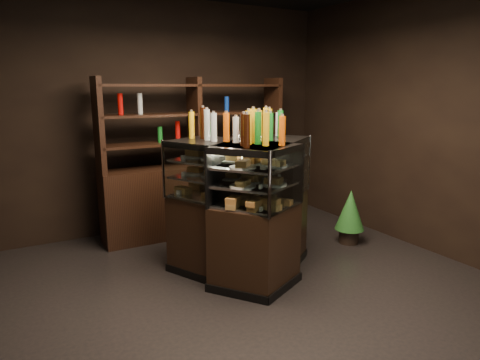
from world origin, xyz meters
name	(u,v)px	position (x,y,z in m)	size (l,w,h in m)	color
ground	(248,304)	(0.00, 0.00, 0.00)	(5.00, 5.00, 0.00)	black
room_shell	(249,79)	(0.00, 0.00, 1.94)	(5.02, 5.02, 3.01)	black
display_case	(247,231)	(0.31, 0.56, 0.46)	(1.55, 1.41, 1.38)	black
food_display	(247,172)	(0.31, 0.55, 1.07)	(1.16, 1.13, 0.43)	#DC8C4F
bottles_top	(247,127)	(0.31, 0.56, 1.51)	(1.00, 0.99, 0.30)	#0F38B2
potted_conifer	(350,209)	(1.86, 0.71, 0.43)	(0.35, 0.35, 0.76)	black
back_shelving	(196,186)	(0.41, 2.05, 0.61)	(2.42, 0.44, 2.00)	black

